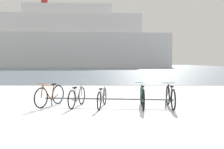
% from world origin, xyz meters
% --- Properties ---
extents(ground, '(80.00, 132.00, 0.08)m').
position_xyz_m(ground, '(0.00, 53.90, -0.04)').
color(ground, silver).
extents(bike_rack, '(4.43, 0.37, 0.31)m').
position_xyz_m(bike_rack, '(1.14, 2.07, 0.27)').
color(bike_rack, '#4C5156').
rests_on(bike_rack, ground).
extents(bicycle_0, '(0.72, 1.55, 0.83)m').
position_xyz_m(bicycle_0, '(-0.92, 2.25, 0.38)').
color(bicycle_0, black).
rests_on(bicycle_0, ground).
extents(bicycle_1, '(0.51, 1.57, 0.76)m').
position_xyz_m(bicycle_1, '(0.07, 2.14, 0.35)').
color(bicycle_1, black).
rests_on(bicycle_1, ground).
extents(bicycle_2, '(0.46, 1.71, 0.73)m').
position_xyz_m(bicycle_2, '(0.96, 2.00, 0.34)').
color(bicycle_2, black).
rests_on(bicycle_2, ground).
extents(bicycle_3, '(0.46, 1.78, 0.84)m').
position_xyz_m(bicycle_3, '(2.34, 1.93, 0.38)').
color(bicycle_3, black).
rests_on(bicycle_3, ground).
extents(bicycle_4, '(0.46, 1.76, 0.83)m').
position_xyz_m(bicycle_4, '(3.30, 1.97, 0.37)').
color(bicycle_4, black).
rests_on(bicycle_4, ground).
extents(ferry_ship, '(55.31, 13.93, 21.88)m').
position_xyz_m(ferry_ship, '(-10.92, 64.26, 7.33)').
color(ferry_ship, silver).
rests_on(ferry_ship, ground).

